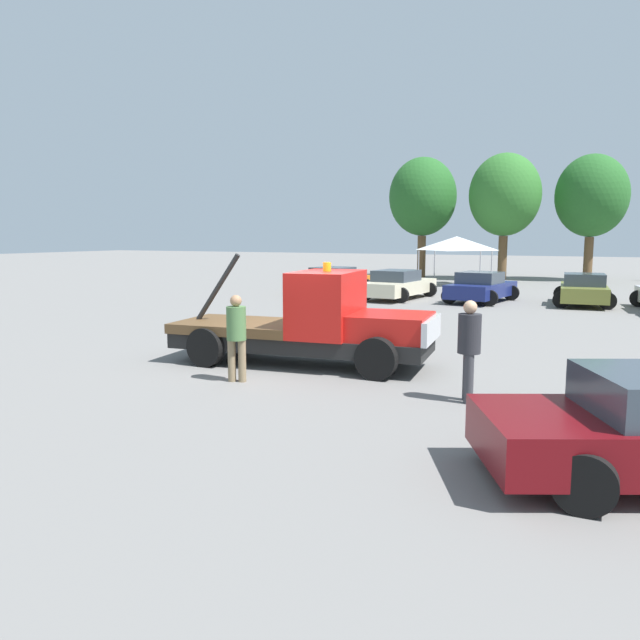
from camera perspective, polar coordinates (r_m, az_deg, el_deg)
The scene contains 12 objects.
ground_plane at distance 14.31m, azimuth -1.82°, elevation -4.05°, with size 160.00×160.00×0.00m, color slate.
tow_truck at distance 14.02m, azimuth -0.45°, elevation -0.48°, with size 6.13×2.58×2.51m.
person_near_truck at distance 11.22m, azimuth 13.48°, elevation -2.12°, with size 0.40×0.40×1.81m.
person_at_hood at distance 12.56m, azimuth -7.65°, elevation -1.08°, with size 0.39×0.39×1.75m.
parked_car_orange at distance 31.41m, azimuth 1.34°, elevation 3.62°, with size 2.81×4.77×1.34m.
parked_car_cream at distance 28.99m, azimuth 7.12°, elevation 3.21°, with size 2.79×5.04×1.34m.
parked_car_navy at distance 28.25m, azimuth 14.51°, elevation 2.90°, with size 2.88×4.45×1.34m.
parked_car_olive at distance 28.42m, azimuth 22.96°, elevation 2.56°, with size 2.60×4.38×1.34m.
canopy_tent_white at distance 37.42m, azimuth 12.38°, elevation 6.86°, with size 3.56×3.56×2.85m.
tree_left at distance 43.90m, azimuth 23.60°, elevation 10.34°, with size 4.49×4.49×8.01m.
tree_center at distance 42.94m, azimuth 16.55°, elevation 10.88°, with size 4.58×4.58×8.18m.
tree_right at distance 44.19m, azimuth 9.37°, elevation 11.02°, with size 4.60×4.60×8.21m.
Camera 1 is at (6.39, -12.46, 2.94)m, focal length 35.00 mm.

